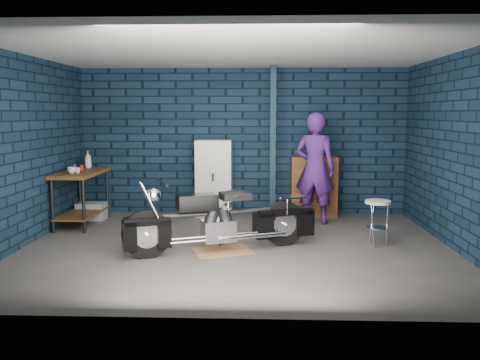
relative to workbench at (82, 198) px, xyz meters
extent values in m
plane|color=#4E4B49|center=(2.68, -1.38, -0.46)|extent=(6.00, 6.00, 0.00)
cube|color=black|center=(2.68, 1.12, 0.90)|extent=(6.00, 0.02, 2.70)
cube|color=black|center=(-0.32, -1.38, 0.90)|extent=(0.02, 5.00, 2.70)
cube|color=black|center=(5.68, -1.38, 0.90)|extent=(0.02, 5.00, 2.70)
cube|color=beige|center=(2.68, -1.38, 2.25)|extent=(6.00, 5.00, 0.02)
cube|color=#102634|center=(3.23, 0.57, 0.90)|extent=(0.10, 0.10, 2.70)
cube|color=brown|center=(0.00, 0.00, 0.00)|extent=(0.60, 1.40, 0.91)
cube|color=brown|center=(2.50, -1.58, -0.45)|extent=(0.94, 0.83, 0.01)
imported|color=#461D6E|center=(3.94, 0.30, 0.49)|extent=(0.80, 0.66, 1.89)
cube|color=#919399|center=(0.02, 0.41, -0.30)|extent=(0.48, 0.34, 0.30)
cube|color=silver|center=(2.17, 0.85, 0.24)|extent=(0.65, 0.46, 1.39)
cube|color=brown|center=(3.99, 0.85, 0.09)|extent=(0.82, 0.46, 1.10)
imported|color=beige|center=(-0.03, -0.33, 0.51)|extent=(0.14, 0.14, 0.11)
imported|color=beige|center=(0.04, -0.25, 0.50)|extent=(0.13, 0.13, 0.09)
cylinder|color=#511861|center=(-0.11, 0.03, 0.51)|extent=(0.08, 0.08, 0.11)
cylinder|color=maroon|center=(-0.02, 0.09, 0.50)|extent=(0.09, 0.09, 0.10)
imported|color=#919399|center=(-0.05, 0.52, 0.61)|extent=(0.15, 0.15, 0.30)
camera|label=1|loc=(3.00, -8.33, 1.42)|focal=38.00mm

